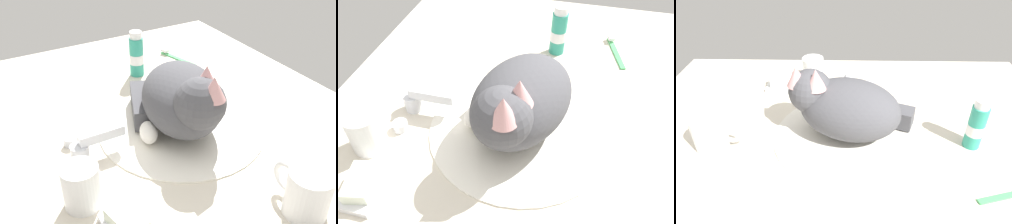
{
  "view_description": "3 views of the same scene",
  "coord_description": "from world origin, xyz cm",
  "views": [
    {
      "loc": [
        -59.74,
        37.74,
        48.58
      ],
      "look_at": [
        -0.9,
        3.77,
        5.74
      ],
      "focal_mm": 42.64,
      "sensor_mm": 36.0,
      "label": 1
    },
    {
      "loc": [
        -43.15,
        -7.73,
        47.25
      ],
      "look_at": [
        -1.25,
        2.68,
        4.81
      ],
      "focal_mm": 35.35,
      "sensor_mm": 36.0,
      "label": 2
    },
    {
      "loc": [
        0.07,
        -56.33,
        45.39
      ],
      "look_at": [
        -1.23,
        3.36,
        4.24
      ],
      "focal_mm": 32.52,
      "sensor_mm": 36.0,
      "label": 3
    }
  ],
  "objects": [
    {
      "name": "toothpaste_bottle",
      "position": [
        27.57,
        -3.13,
        5.6
      ],
      "size": [
        3.78,
        3.78,
        12.09
      ],
      "color": "teal",
      "rests_on": "ground_plane"
    },
    {
      "name": "ground_plane",
      "position": [
        0.0,
        0.0,
        -1.5
      ],
      "size": [
        110.0,
        82.5,
        3.0
      ],
      "primitive_type": "cube",
      "color": "beige"
    },
    {
      "name": "rinse_cup",
      "position": [
        -11.0,
        25.84,
        3.91
      ],
      "size": [
        6.25,
        6.25,
        7.83
      ],
      "color": "white",
      "rests_on": "ground_plane"
    },
    {
      "name": "cat",
      "position": [
        -1.34,
        0.56,
        7.93
      ],
      "size": [
        30.74,
        22.57,
        16.77
      ],
      "color": "#4C4C51",
      "rests_on": "sink_basin"
    },
    {
      "name": "soap_bar",
      "position": [
        -19.89,
        21.95,
        2.33
      ],
      "size": [
        7.5,
        5.36,
        2.26
      ],
      "primitive_type": "cube",
      "rotation": [
        0.0,
        0.0,
        0.21
      ],
      "color": "silver",
      "rests_on": "soap_dish"
    },
    {
      "name": "coffee_mug",
      "position": [
        -30.33,
        -4.65,
        4.02
      ],
      "size": [
        11.16,
        7.21,
        8.03
      ],
      "color": "white",
      "rests_on": "ground_plane"
    },
    {
      "name": "sink_basin",
      "position": [
        0.0,
        0.0,
        0.36
      ],
      "size": [
        35.15,
        35.15,
        0.73
      ],
      "primitive_type": "cylinder",
      "color": "white",
      "rests_on": "ground_plane"
    },
    {
      "name": "faucet",
      "position": [
        0.0,
        20.92,
        2.49
      ],
      "size": [
        14.69,
        10.83,
        5.62
      ],
      "color": "silver",
      "rests_on": "ground_plane"
    },
    {
      "name": "soap_dish",
      "position": [
        -19.89,
        21.95,
        0.6
      ],
      "size": [
        9.0,
        6.4,
        1.2
      ],
      "primitive_type": "cube",
      "color": "white",
      "rests_on": "ground_plane"
    }
  ]
}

